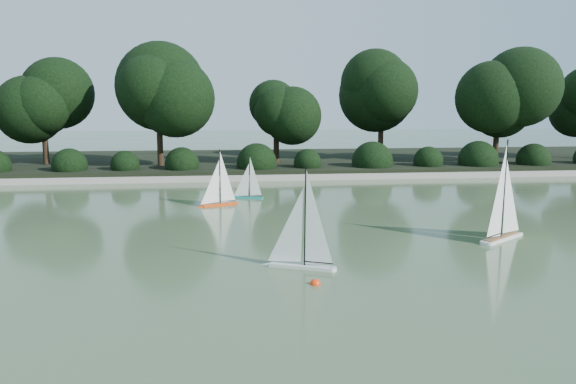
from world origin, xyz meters
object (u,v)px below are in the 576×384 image
at_px(sailboat_teal, 246,191).
at_px(race_buoy, 315,284).
at_px(sailboat_white_a, 296,251).
at_px(sailboat_orange, 216,196).
at_px(sailboat_white_b, 506,223).

xyz_separation_m(sailboat_teal, race_buoy, (0.67, -7.01, -0.19)).
bearing_deg(race_buoy, sailboat_white_a, 101.91).
distance_m(sailboat_teal, race_buoy, 7.04).
relative_size(sailboat_white_a, sailboat_orange, 1.14).
distance_m(sailboat_white_a, sailboat_white_b, 4.23).
height_order(sailboat_teal, race_buoy, sailboat_teal).
xyz_separation_m(sailboat_orange, race_buoy, (1.42, -6.02, -0.23)).
bearing_deg(sailboat_white_a, sailboat_teal, 94.63).
distance_m(sailboat_white_b, sailboat_teal, 6.63).
bearing_deg(sailboat_orange, sailboat_white_b, -36.31).
bearing_deg(sailboat_orange, race_buoy, -76.69).
bearing_deg(race_buoy, sailboat_teal, 95.48).
distance_m(sailboat_white_a, sailboat_orange, 5.37).
height_order(sailboat_white_b, sailboat_orange, sailboat_white_b).
bearing_deg(sailboat_white_b, sailboat_teal, 132.93).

